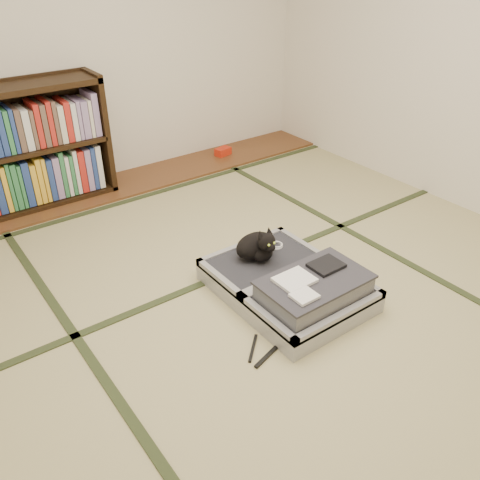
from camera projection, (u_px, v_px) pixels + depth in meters
floor at (269, 305)px, 2.93m from camera, size 4.50×4.50×0.00m
wood_strip at (120, 185)px, 4.30m from camera, size 4.00×0.50×0.02m
red_item at (223, 151)px, 4.85m from camera, size 0.17×0.12×0.07m
room_shell at (279, 35)px, 2.17m from camera, size 4.50×4.50×4.50m
tatami_borders at (221, 266)px, 3.27m from camera, size 4.00×4.50×0.01m
bookcase at (7, 155)px, 3.71m from camera, size 1.50×0.34×0.96m
suitcase at (291, 285)px, 2.93m from camera, size 0.68×0.90×0.27m
cat at (258, 246)px, 3.06m from camera, size 0.30×0.30×0.24m
cable_coil at (276, 245)px, 3.22m from camera, size 0.09×0.09×0.02m
hanger at (274, 342)px, 2.65m from camera, size 0.41×0.24×0.01m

